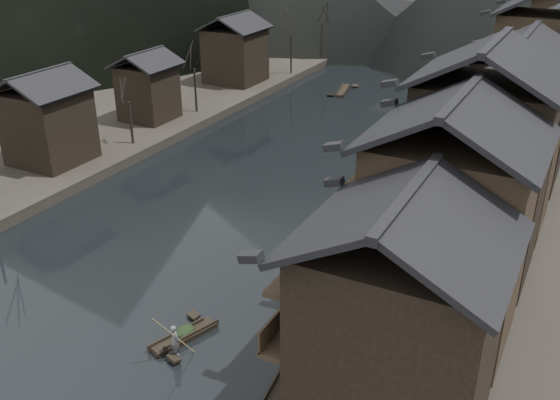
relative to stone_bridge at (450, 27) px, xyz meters
The scene contains 12 objects.
water 72.18m from the stone_bridge, 90.00° to the right, with size 300.00×300.00×0.00m, color black.
left_bank 47.64m from the stone_bridge, 137.56° to the right, with size 40.00×200.00×1.20m, color #2D2823.
stilt_houses 55.60m from the stone_bridge, 71.84° to the right, with size 9.00×67.60×16.36m.
left_houses 55.79m from the stone_bridge, 111.56° to the right, with size 8.10×53.20×8.73m.
bare_trees 48.79m from the stone_bridge, 110.40° to the right, with size 3.83×72.79×7.66m.
moored_sampans 51.68m from the stone_bridge, 76.48° to the right, with size 3.30×60.80×0.47m.
midriver_boats 18.90m from the stone_bridge, 97.46° to the right, with size 16.88×49.65×0.45m.
stone_bridge is the anchor object (origin of this frame).
hero_sampan 77.11m from the stone_bridge, 86.65° to the right, with size 2.19×4.44×0.43m.
cargo_heap 76.88m from the stone_bridge, 86.69° to the right, with size 0.98×1.28×0.59m, color black.
boatman 78.54m from the stone_bridge, 86.34° to the right, with size 0.68×0.44×1.86m, color slate.
bamboo_pole 78.47m from the stone_bridge, 86.19° to the right, with size 0.06×0.06×4.33m, color #8C7A51.
Camera 1 is at (22.38, -27.39, 22.04)m, focal length 40.00 mm.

